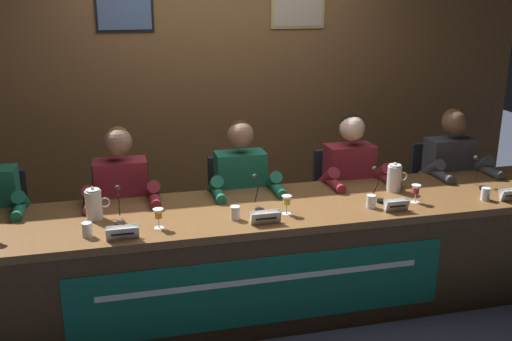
% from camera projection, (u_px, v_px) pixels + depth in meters
% --- Properties ---
extents(ground_plane, '(12.00, 12.00, 0.00)m').
position_uv_depth(ground_plane, '(256.00, 306.00, 4.04)').
color(ground_plane, '#383D4C').
extents(wall_back_panelled, '(5.74, 0.14, 2.60)m').
position_uv_depth(wall_back_panelled, '(214.00, 85.00, 5.05)').
color(wall_back_panelled, brown).
rests_on(wall_back_panelled, ground_plane).
extents(conference_table, '(4.54, 0.83, 0.74)m').
position_uv_depth(conference_table, '(260.00, 245.00, 3.78)').
color(conference_table, brown).
rests_on(conference_table, ground_plane).
extents(chair_far_left, '(0.44, 0.44, 0.89)m').
position_uv_depth(chair_far_left, '(0.00, 239.00, 4.08)').
color(chair_far_left, black).
rests_on(chair_far_left, ground_plane).
extents(chair_left, '(0.44, 0.44, 0.89)m').
position_uv_depth(chair_left, '(124.00, 228.00, 4.27)').
color(chair_left, black).
rests_on(chair_left, ground_plane).
extents(panelist_left, '(0.51, 0.48, 1.22)m').
position_uv_depth(panelist_left, '(122.00, 202.00, 4.01)').
color(panelist_left, black).
rests_on(panelist_left, ground_plane).
extents(nameplate_left, '(0.19, 0.06, 0.08)m').
position_uv_depth(nameplate_left, '(122.00, 233.00, 3.32)').
color(nameplate_left, white).
rests_on(nameplate_left, conference_table).
extents(juice_glass_left, '(0.06, 0.06, 0.12)m').
position_uv_depth(juice_glass_left, '(158.00, 215.00, 3.46)').
color(juice_glass_left, white).
rests_on(juice_glass_left, conference_table).
extents(water_cup_left, '(0.06, 0.06, 0.08)m').
position_uv_depth(water_cup_left, '(87.00, 230.00, 3.36)').
color(water_cup_left, silver).
rests_on(water_cup_left, conference_table).
extents(microphone_left, '(0.06, 0.17, 0.22)m').
position_uv_depth(microphone_left, '(119.00, 212.00, 3.54)').
color(microphone_left, black).
rests_on(microphone_left, conference_table).
extents(chair_center, '(0.44, 0.44, 0.89)m').
position_uv_depth(chair_center, '(237.00, 217.00, 4.47)').
color(chair_center, black).
rests_on(chair_center, ground_plane).
extents(panelist_center, '(0.51, 0.48, 1.22)m').
position_uv_depth(panelist_center, '(243.00, 192.00, 4.20)').
color(panelist_center, black).
rests_on(panelist_center, ground_plane).
extents(nameplate_center, '(0.19, 0.06, 0.08)m').
position_uv_depth(nameplate_center, '(265.00, 218.00, 3.54)').
color(nameplate_center, white).
rests_on(nameplate_center, conference_table).
extents(juice_glass_center, '(0.06, 0.06, 0.12)m').
position_uv_depth(juice_glass_center, '(287.00, 201.00, 3.68)').
color(juice_glass_center, white).
rests_on(juice_glass_center, conference_table).
extents(water_cup_center, '(0.06, 0.06, 0.08)m').
position_uv_depth(water_cup_center, '(235.00, 214.00, 3.61)').
color(water_cup_center, silver).
rests_on(water_cup_center, conference_table).
extents(microphone_center, '(0.06, 0.17, 0.22)m').
position_uv_depth(microphone_center, '(258.00, 199.00, 3.76)').
color(microphone_center, black).
rests_on(microphone_center, conference_table).
extents(chair_right, '(0.44, 0.44, 0.89)m').
position_uv_depth(chair_right, '(341.00, 208.00, 4.66)').
color(chair_right, black).
rests_on(chair_right, ground_plane).
extents(panelist_right, '(0.51, 0.48, 1.22)m').
position_uv_depth(panelist_right, '(353.00, 183.00, 4.40)').
color(panelist_right, black).
rests_on(panelist_right, ground_plane).
extents(nameplate_right, '(0.16, 0.06, 0.08)m').
position_uv_depth(nameplate_right, '(396.00, 205.00, 3.74)').
color(nameplate_right, white).
rests_on(nameplate_right, conference_table).
extents(juice_glass_right, '(0.06, 0.06, 0.12)m').
position_uv_depth(juice_glass_right, '(416.00, 190.00, 3.88)').
color(juice_glass_right, white).
rests_on(juice_glass_right, conference_table).
extents(water_cup_right, '(0.06, 0.06, 0.08)m').
position_uv_depth(water_cup_right, '(371.00, 202.00, 3.80)').
color(water_cup_right, silver).
rests_on(water_cup_right, conference_table).
extents(microphone_right, '(0.06, 0.17, 0.22)m').
position_uv_depth(microphone_right, '(379.00, 190.00, 3.92)').
color(microphone_right, black).
rests_on(microphone_right, conference_table).
extents(chair_far_right, '(0.44, 0.44, 0.89)m').
position_uv_depth(chair_far_right, '(437.00, 199.00, 4.86)').
color(chair_far_right, black).
rests_on(chair_far_right, ground_plane).
extents(panelist_far_right, '(0.51, 0.48, 1.22)m').
position_uv_depth(panelist_far_right, '(453.00, 175.00, 4.59)').
color(panelist_far_right, black).
rests_on(panelist_far_right, ground_plane).
extents(nameplate_far_right, '(0.16, 0.06, 0.08)m').
position_uv_depth(nameplate_far_right, '(511.00, 195.00, 3.93)').
color(nameplate_far_right, white).
rests_on(nameplate_far_right, conference_table).
extents(water_cup_far_right, '(0.06, 0.06, 0.08)m').
position_uv_depth(water_cup_far_right, '(485.00, 195.00, 3.94)').
color(water_cup_far_right, silver).
rests_on(water_cup_far_right, conference_table).
extents(microphone_far_right, '(0.06, 0.17, 0.22)m').
position_uv_depth(microphone_far_right, '(481.00, 178.00, 4.17)').
color(microphone_far_right, black).
rests_on(microphone_far_right, conference_table).
extents(water_pitcher_left_side, '(0.15, 0.10, 0.21)m').
position_uv_depth(water_pitcher_left_side, '(94.00, 204.00, 3.60)').
color(water_pitcher_left_side, silver).
rests_on(water_pitcher_left_side, conference_table).
extents(water_pitcher_right_side, '(0.15, 0.10, 0.21)m').
position_uv_depth(water_pitcher_right_side, '(394.00, 178.00, 4.10)').
color(water_pitcher_right_side, silver).
rests_on(water_pitcher_right_side, conference_table).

